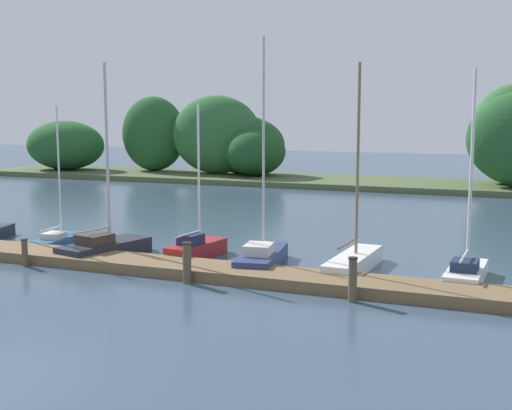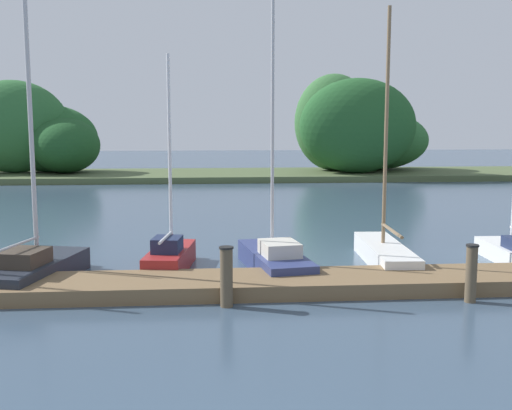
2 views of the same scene
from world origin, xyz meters
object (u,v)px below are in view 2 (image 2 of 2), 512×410
(sailboat_4, at_px, (274,256))
(mooring_piling_3, at_px, (471,273))
(sailboat_5, at_px, (384,250))
(mooring_piling_2, at_px, (226,277))
(sailboat_2, at_px, (34,266))
(sailboat_3, at_px, (171,255))

(sailboat_4, xyz_separation_m, mooring_piling_3, (3.92, -3.11, 0.25))
(sailboat_4, bearing_deg, sailboat_5, -88.01)
(sailboat_4, height_order, mooring_piling_2, sailboat_4)
(sailboat_4, relative_size, sailboat_5, 1.13)
(sailboat_2, height_order, mooring_piling_2, sailboat_2)
(sailboat_2, bearing_deg, mooring_piling_2, -103.40)
(sailboat_3, distance_m, mooring_piling_2, 3.66)
(sailboat_2, relative_size, sailboat_5, 1.02)
(sailboat_5, distance_m, mooring_piling_3, 3.81)
(sailboat_3, height_order, mooring_piling_2, sailboat_3)
(sailboat_3, relative_size, mooring_piling_2, 4.34)
(mooring_piling_3, bearing_deg, sailboat_2, 165.99)
(mooring_piling_2, bearing_deg, sailboat_2, 152.82)
(mooring_piling_2, relative_size, mooring_piling_3, 1.02)
(sailboat_5, bearing_deg, mooring_piling_2, 132.22)
(sailboat_3, xyz_separation_m, sailboat_4, (2.69, -0.38, -0.01))
(sailboat_2, distance_m, mooring_piling_2, 5.15)
(sailboat_3, bearing_deg, mooring_piling_2, -150.37)
(sailboat_3, relative_size, sailboat_4, 0.72)
(sailboat_2, distance_m, sailboat_3, 3.39)
(sailboat_3, relative_size, mooring_piling_3, 4.40)
(sailboat_4, xyz_separation_m, mooring_piling_2, (-1.33, -3.01, 0.26))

